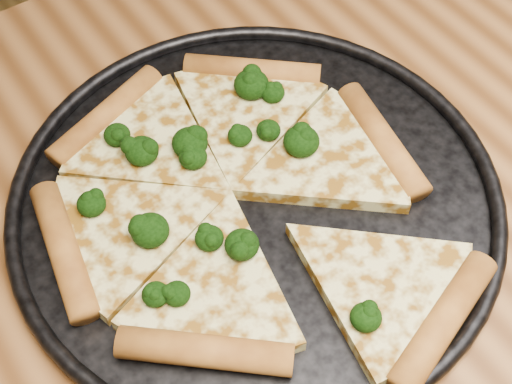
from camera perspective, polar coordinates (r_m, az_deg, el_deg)
dining_table at (r=0.68m, az=12.51°, el=-7.92°), size 1.20×0.90×0.75m
pizza_pan at (r=0.60m, az=0.00°, el=-0.46°), size 0.40×0.40×0.02m
pizza at (r=0.59m, az=-1.18°, el=-0.42°), size 0.31×0.37×0.02m
broccoli_florets at (r=0.60m, az=-3.31°, el=1.57°), size 0.21×0.27×0.02m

